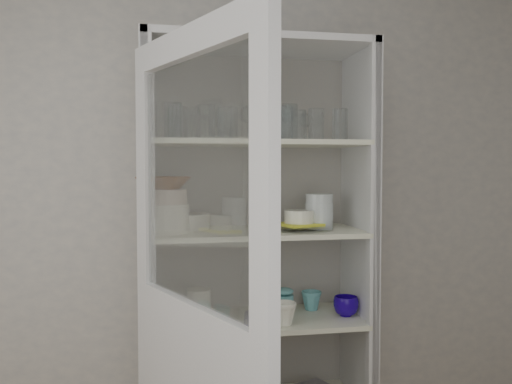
{
  "coord_description": "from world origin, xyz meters",
  "views": [
    {
      "loc": [
        -0.24,
        -1.12,
        1.55
      ],
      "look_at": [
        0.2,
        1.27,
        1.43
      ],
      "focal_mm": 38.0,
      "sensor_mm": 36.0,
      "label": 1
    }
  ],
  "objects_px": {
    "mug_teal": "(311,301)",
    "white_canister": "(199,303)",
    "glass_platter": "(299,228)",
    "teal_jar": "(284,302)",
    "goblet_2": "(288,123)",
    "pantry_cabinet": "(254,297)",
    "mug_white": "(284,314)",
    "yellow_trivet": "(299,224)",
    "terracotta_bowl": "(164,183)",
    "cupboard_door": "(195,372)",
    "mug_blue": "(346,306)",
    "goblet_0": "(184,122)",
    "plate_stack_back": "(188,221)",
    "white_ramekin": "(299,217)",
    "goblet_1": "(248,122)",
    "measuring_cups": "(179,321)",
    "goblet_3": "(306,127)",
    "cream_bowl": "(164,197)",
    "plate_stack_front": "(164,218)",
    "grey_bowl_stack": "(319,211)"
  },
  "relations": [
    {
      "from": "white_canister",
      "to": "yellow_trivet",
      "type": "bearing_deg",
      "value": -7.8
    },
    {
      "from": "cupboard_door",
      "to": "white_ramekin",
      "type": "relative_size",
      "value": 14.8
    },
    {
      "from": "terracotta_bowl",
      "to": "mug_white",
      "type": "xyz_separation_m",
      "value": [
        0.51,
        -0.11,
        -0.57
      ]
    },
    {
      "from": "goblet_2",
      "to": "terracotta_bowl",
      "type": "xyz_separation_m",
      "value": [
        -0.58,
        -0.13,
        -0.28
      ]
    },
    {
      "from": "goblet_2",
      "to": "yellow_trivet",
      "type": "height_order",
      "value": "goblet_2"
    },
    {
      "from": "goblet_2",
      "to": "white_ramekin",
      "type": "distance_m",
      "value": 0.45
    },
    {
      "from": "goblet_1",
      "to": "white_ramekin",
      "type": "height_order",
      "value": "goblet_1"
    },
    {
      "from": "goblet_0",
      "to": "white_ramekin",
      "type": "xyz_separation_m",
      "value": [
        0.51,
        -0.13,
        -0.43
      ]
    },
    {
      "from": "terracotta_bowl",
      "to": "glass_platter",
      "type": "height_order",
      "value": "terracotta_bowl"
    },
    {
      "from": "yellow_trivet",
      "to": "white_canister",
      "type": "bearing_deg",
      "value": 172.2
    },
    {
      "from": "mug_white",
      "to": "goblet_3",
      "type": "bearing_deg",
      "value": 41.21
    },
    {
      "from": "teal_jar",
      "to": "white_canister",
      "type": "distance_m",
      "value": 0.4
    },
    {
      "from": "grey_bowl_stack",
      "to": "teal_jar",
      "type": "bearing_deg",
      "value": 164.84
    },
    {
      "from": "white_ramekin",
      "to": "teal_jar",
      "type": "xyz_separation_m",
      "value": [
        -0.05,
        0.06,
        -0.41
      ]
    },
    {
      "from": "yellow_trivet",
      "to": "white_ramekin",
      "type": "bearing_deg",
      "value": 0.0
    },
    {
      "from": "pantry_cabinet",
      "to": "terracotta_bowl",
      "type": "distance_m",
      "value": 0.68
    },
    {
      "from": "white_ramekin",
      "to": "pantry_cabinet",
      "type": "bearing_deg",
      "value": 155.8
    },
    {
      "from": "cupboard_door",
      "to": "mug_blue",
      "type": "relative_size",
      "value": 17.46
    },
    {
      "from": "goblet_2",
      "to": "mug_teal",
      "type": "height_order",
      "value": "goblet_2"
    },
    {
      "from": "cream_bowl",
      "to": "white_canister",
      "type": "xyz_separation_m",
      "value": [
        0.15,
        0.07,
        -0.49
      ]
    },
    {
      "from": "terracotta_bowl",
      "to": "yellow_trivet",
      "type": "bearing_deg",
      "value": 1.17
    },
    {
      "from": "goblet_1",
      "to": "cupboard_door",
      "type": "bearing_deg",
      "value": -112.54
    },
    {
      "from": "yellow_trivet",
      "to": "measuring_cups",
      "type": "bearing_deg",
      "value": -175.61
    },
    {
      "from": "goblet_1",
      "to": "mug_blue",
      "type": "xyz_separation_m",
      "value": [
        0.43,
        -0.14,
        -0.85
      ]
    },
    {
      "from": "mug_teal",
      "to": "white_canister",
      "type": "xyz_separation_m",
      "value": [
        -0.54,
        -0.04,
        0.02
      ]
    },
    {
      "from": "terracotta_bowl",
      "to": "glass_platter",
      "type": "relative_size",
      "value": 0.73
    },
    {
      "from": "cupboard_door",
      "to": "plate_stack_front",
      "type": "distance_m",
      "value": 0.76
    },
    {
      "from": "glass_platter",
      "to": "white_canister",
      "type": "bearing_deg",
      "value": 172.2
    },
    {
      "from": "goblet_0",
      "to": "plate_stack_back",
      "type": "bearing_deg",
      "value": -43.52
    },
    {
      "from": "pantry_cabinet",
      "to": "mug_white",
      "type": "relative_size",
      "value": 19.61
    },
    {
      "from": "goblet_1",
      "to": "plate_stack_front",
      "type": "xyz_separation_m",
      "value": [
        -0.39,
        -0.12,
        -0.43
      ]
    },
    {
      "from": "white_ramekin",
      "to": "plate_stack_front",
      "type": "bearing_deg",
      "value": -178.83
    },
    {
      "from": "teal_jar",
      "to": "goblet_2",
      "type": "bearing_deg",
      "value": 62.27
    },
    {
      "from": "cream_bowl",
      "to": "mug_blue",
      "type": "bearing_deg",
      "value": -1.24
    },
    {
      "from": "goblet_2",
      "to": "mug_blue",
      "type": "xyz_separation_m",
      "value": [
        0.24,
        -0.15,
        -0.85
      ]
    },
    {
      "from": "mug_teal",
      "to": "measuring_cups",
      "type": "distance_m",
      "value": 0.65
    },
    {
      "from": "yellow_trivet",
      "to": "mug_teal",
      "type": "bearing_deg",
      "value": 48.1
    },
    {
      "from": "goblet_1",
      "to": "white_ramekin",
      "type": "distance_m",
      "value": 0.5
    },
    {
      "from": "plate_stack_front",
      "to": "cupboard_door",
      "type": "bearing_deg",
      "value": -81.8
    },
    {
      "from": "pantry_cabinet",
      "to": "goblet_0",
      "type": "relative_size",
      "value": 11.95
    },
    {
      "from": "goblet_0",
      "to": "goblet_3",
      "type": "bearing_deg",
      "value": 1.77
    },
    {
      "from": "pantry_cabinet",
      "to": "white_ramekin",
      "type": "distance_m",
      "value": 0.44
    },
    {
      "from": "white_ramekin",
      "to": "goblet_2",
      "type": "bearing_deg",
      "value": 102.04
    },
    {
      "from": "grey_bowl_stack",
      "to": "white_canister",
      "type": "height_order",
      "value": "grey_bowl_stack"
    },
    {
      "from": "mug_white",
      "to": "plate_stack_front",
      "type": "bearing_deg",
      "value": 151.4
    },
    {
      "from": "plate_stack_front",
      "to": "teal_jar",
      "type": "distance_m",
      "value": 0.69
    },
    {
      "from": "white_ramekin",
      "to": "mug_blue",
      "type": "height_order",
      "value": "white_ramekin"
    },
    {
      "from": "cream_bowl",
      "to": "white_canister",
      "type": "distance_m",
      "value": 0.52
    },
    {
      "from": "goblet_0",
      "to": "grey_bowl_stack",
      "type": "height_order",
      "value": "goblet_0"
    },
    {
      "from": "plate_stack_back",
      "to": "white_canister",
      "type": "distance_m",
      "value": 0.38
    }
  ]
}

